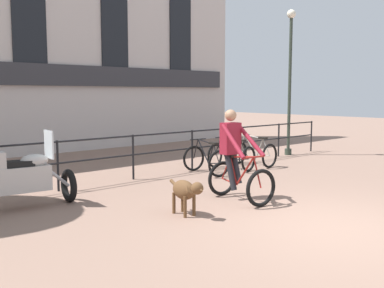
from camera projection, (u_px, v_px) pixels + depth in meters
ground_plane at (337, 228)px, 6.71m from camera, size 60.00×60.00×0.00m
canal_railing at (133, 149)px, 10.42m from camera, size 15.05×0.05×1.05m
building_facade at (25, 22)px, 14.23m from camera, size 18.00×0.72×8.56m
cyclist_with_bike at (236, 160)px, 8.43m from camera, size 0.84×1.26×1.70m
dog at (186, 191)px, 7.35m from camera, size 0.33×0.92×0.61m
parked_motorcycle at (22, 177)px, 7.76m from camera, size 1.79×0.83×1.35m
parked_bicycle_near_lamp at (206, 160)px, 11.15m from camera, size 0.80×1.19×0.86m
parked_bicycle_mid_left at (231, 156)px, 11.79m from camera, size 0.82×1.20×0.86m
parked_bicycle_mid_right at (254, 153)px, 12.42m from camera, size 0.69×1.13×0.86m
street_lamp at (290, 75)px, 14.39m from camera, size 0.28×0.28×4.64m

